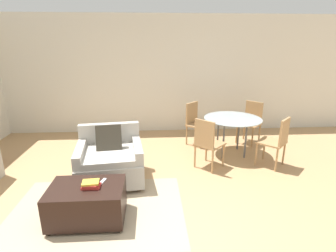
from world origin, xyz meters
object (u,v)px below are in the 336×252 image
at_px(dining_chair_near_left, 207,141).
at_px(book_stack, 91,185).
at_px(dining_table, 232,122).
at_px(dining_chair_far_left, 195,121).
at_px(armchair, 110,160).
at_px(tv_remote_primary, 103,181).
at_px(dining_chair_far_right, 251,120).
at_px(dining_chair_near_right, 277,139).
at_px(ottoman, 87,202).

bearing_deg(dining_chair_near_left, book_stack, -141.95).
bearing_deg(dining_table, dining_chair_far_left, 135.00).
relative_size(armchair, tv_remote_primary, 6.99).
height_order(dining_chair_far_left, dining_chair_far_right, same).
distance_m(book_stack, dining_chair_near_right, 3.19).
bearing_deg(dining_chair_near_right, ottoman, -156.42).
bearing_deg(dining_chair_near_left, ottoman, -143.36).
distance_m(armchair, book_stack, 1.03).
xyz_separation_m(dining_chair_near_right, dining_chair_far_right, (0.00, 1.23, 0.00)).
relative_size(tv_remote_primary, dining_chair_far_left, 0.17).
bearing_deg(dining_chair_far_left, dining_chair_far_right, 0.00).
distance_m(dining_table, dining_chair_far_left, 0.88).
relative_size(ottoman, dining_chair_near_right, 0.99).
relative_size(book_stack, dining_chair_far_right, 0.25).
bearing_deg(dining_chair_far_right, dining_chair_near_right, -90.00).
height_order(book_stack, dining_chair_near_right, dining_chair_near_right).
height_order(armchair, dining_chair_far_left, dining_chair_far_left).
relative_size(dining_chair_near_left, dining_chair_far_right, 1.00).
distance_m(dining_chair_near_left, dining_chair_far_right, 1.73).
distance_m(dining_table, dining_chair_far_right, 0.88).
bearing_deg(book_stack, ottoman, 166.25).
distance_m(tv_remote_primary, dining_table, 2.83).
relative_size(tv_remote_primary, dining_chair_near_left, 0.17).
height_order(ottoman, tv_remote_primary, tv_remote_primary).
distance_m(tv_remote_primary, dining_chair_far_left, 2.87).
bearing_deg(armchair, dining_chair_near_left, 10.45).
height_order(book_stack, dining_chair_far_right, dining_chair_far_right).
xyz_separation_m(tv_remote_primary, dining_chair_near_left, (1.56, 1.18, 0.05)).
height_order(tv_remote_primary, dining_chair_far_left, dining_chair_far_left).
bearing_deg(dining_chair_near_left, dining_chair_far_left, 90.00).
distance_m(book_stack, dining_chair_far_left, 3.04).
bearing_deg(dining_chair_near_right, tv_remote_primary, -156.97).
relative_size(book_stack, tv_remote_primary, 1.44).
bearing_deg(ottoman, dining_chair_far_right, 40.35).
height_order(dining_table, dining_chair_far_right, dining_chair_far_right).
relative_size(armchair, dining_chair_near_right, 1.21).
bearing_deg(dining_chair_far_left, book_stack, -123.44).
height_order(book_stack, dining_chair_near_left, dining_chair_near_left).
bearing_deg(dining_table, dining_chair_near_left, -135.00).
bearing_deg(armchair, dining_chair_far_right, 28.27).
bearing_deg(dining_chair_near_right, book_stack, -155.67).
height_order(armchair, tv_remote_primary, armchair).
bearing_deg(dining_chair_near_right, dining_chair_far_right, 90.00).
xyz_separation_m(dining_chair_far_left, dining_chair_far_right, (1.23, 0.00, 0.00)).
bearing_deg(dining_chair_near_right, dining_table, 135.00).
bearing_deg(ottoman, armchair, 82.15).
distance_m(dining_chair_near_right, dining_chair_far_right, 1.23).
distance_m(armchair, dining_table, 2.42).
height_order(dining_chair_near_left, dining_chair_far_left, same).
height_order(ottoman, dining_table, dining_table).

